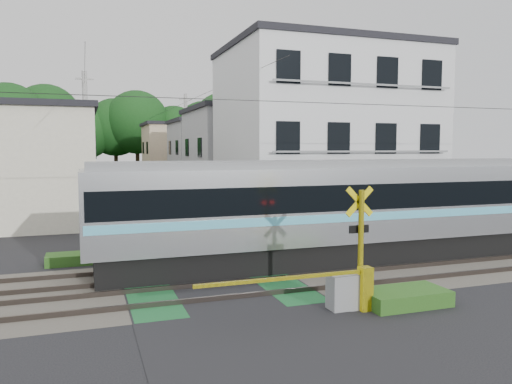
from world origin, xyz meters
name	(u,v)px	position (x,y,z in m)	size (l,w,h in m)	color
ground	(211,282)	(0.00, 0.00, 0.00)	(120.00, 120.00, 0.00)	black
track_bed	(211,281)	(0.00, 0.00, 0.04)	(120.00, 120.00, 0.14)	#47423A
commuter_train	(339,208)	(4.99, 1.20, 1.91)	(17.42, 2.75, 3.62)	black
crossing_signal_near	(347,282)	(2.59, -3.65, 0.71)	(4.74, 0.65, 3.09)	yellow
crossing_signal_far	(115,243)	(-2.59, 3.65, 0.71)	(4.74, 0.65, 3.09)	yellow
apartment_block	(323,137)	(8.50, 9.49, 4.66)	(10.20, 8.36, 9.30)	silver
houses_row	(135,158)	(0.25, 25.92, 3.24)	(22.07, 31.35, 6.80)	silver
tree_hill	(114,134)	(0.06, 48.80, 5.75)	(40.00, 12.95, 11.55)	#153F15
catenary	(383,159)	(6.00, 0.03, 3.70)	(60.00, 5.04, 7.00)	#2D2D33
utility_poles	(120,148)	(-1.05, 23.01, 4.08)	(7.90, 42.00, 8.00)	#A5A5A0
pedestrian	(121,187)	(-0.79, 26.88, 0.93)	(0.68, 0.45, 1.87)	black
weed_patches	(266,272)	(1.76, -0.09, 0.18)	(10.25, 8.80, 0.40)	#2D5E1E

